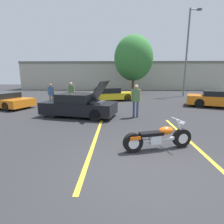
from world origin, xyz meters
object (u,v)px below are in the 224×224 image
object	(u,v)px
tree_background	(133,58)
spectator_near_motorcycle	(51,93)
spectator_by_show_car	(71,92)
spectator_midground	(136,98)
parked_car_mid_row	(109,94)
motorcycle	(158,138)
show_car_hood_open	(79,105)
parked_car_left_row	(4,100)
light_pole	(188,50)
parked_car_right_row	(220,99)

from	to	relation	value
tree_background	spectator_near_motorcycle	xyz separation A→B (m)	(-7.03, -10.00, -3.41)
spectator_by_show_car	spectator_midground	bearing A→B (deg)	-35.92
parked_car_mid_row	spectator_near_motorcycle	bearing A→B (deg)	-163.05
motorcycle	spectator_by_show_car	bearing A→B (deg)	105.85
show_car_hood_open	parked_car_left_row	xyz separation A→B (m)	(-5.97, 2.55, -0.10)
motorcycle	spectator_midground	xyz separation A→B (m)	(-0.26, 4.29, 0.70)
tree_background	show_car_hood_open	size ratio (longest dim) A/B	1.65
parked_car_mid_row	spectator_near_motorcycle	world-z (taller)	spectator_near_motorcycle
light_pole	spectator_near_motorcycle	bearing A→B (deg)	-151.84
parked_car_right_row	motorcycle	bearing A→B (deg)	-106.00
light_pole	parked_car_mid_row	distance (m)	10.02
light_pole	motorcycle	distance (m)	16.39
spectator_near_motorcycle	spectator_midground	world-z (taller)	spectator_midground
parked_car_mid_row	spectator_midground	bearing A→B (deg)	-91.65
spectator_by_show_car	spectator_midground	world-z (taller)	spectator_by_show_car
light_pole	spectator_near_motorcycle	xyz separation A→B (m)	(-12.43, -6.66, -3.89)
parked_car_left_row	spectator_by_show_car	bearing A→B (deg)	26.06
spectator_near_motorcycle	parked_car_right_row	bearing A→B (deg)	-0.94
light_pole	spectator_by_show_car	distance (m)	13.44
light_pole	tree_background	size ratio (longest dim) A/B	1.25
light_pole	parked_car_left_row	bearing A→B (deg)	-154.16
parked_car_right_row	tree_background	bearing A→B (deg)	141.39
show_car_hood_open	parked_car_mid_row	world-z (taller)	show_car_hood_open
tree_background	motorcycle	bearing A→B (deg)	-92.41
show_car_hood_open	parked_car_left_row	size ratio (longest dim) A/B	0.98
show_car_hood_open	spectator_near_motorcycle	world-z (taller)	show_car_hood_open
tree_background	spectator_by_show_car	bearing A→B (deg)	-117.45
light_pole	show_car_hood_open	xyz separation A→B (m)	(-9.58, -10.08, -4.25)
spectator_near_motorcycle	spectator_midground	bearing A→B (deg)	-30.60
tree_background	parked_car_right_row	size ratio (longest dim) A/B	1.48
motorcycle	parked_car_right_row	xyz separation A→B (m)	(6.23, 7.64, 0.20)
spectator_near_motorcycle	spectator_midground	distance (m)	6.99
tree_background	motorcycle	xyz separation A→B (m)	(-0.75, -17.84, -4.02)
parked_car_left_row	spectator_by_show_car	xyz separation A→B (m)	(4.75, 0.49, 0.56)
parked_car_right_row	spectator_by_show_car	world-z (taller)	spectator_by_show_car
light_pole	show_car_hood_open	world-z (taller)	light_pole
spectator_near_motorcycle	spectator_midground	size ratio (longest dim) A/B	0.93
parked_car_right_row	spectator_midground	world-z (taller)	spectator_midground
tree_background	parked_car_right_row	distance (m)	12.19
parked_car_mid_row	spectator_by_show_car	xyz separation A→B (m)	(-2.59, -3.25, 0.51)
parked_car_mid_row	spectator_near_motorcycle	size ratio (longest dim) A/B	3.02
light_pole	spectator_midground	world-z (taller)	light_pole
parked_car_left_row	parked_car_right_row	bearing A→B (deg)	22.63
parked_car_mid_row	spectator_by_show_car	bearing A→B (deg)	-145.73
spectator_near_motorcycle	tree_background	bearing A→B (deg)	54.90
tree_background	parked_car_right_row	bearing A→B (deg)	-61.79
parked_car_left_row	light_pole	bearing A→B (deg)	46.03
tree_background	light_pole	bearing A→B (deg)	-31.70
spectator_by_show_car	spectator_near_motorcycle	bearing A→B (deg)	166.76
motorcycle	parked_car_mid_row	size ratio (longest dim) A/B	0.44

